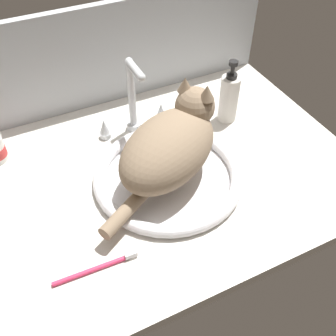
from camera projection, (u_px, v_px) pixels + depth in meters
countertop at (149, 181)px, 99.20cm from camera, size 105.44×68.49×3.00cm
backsplash_wall at (96, 63)px, 111.20cm from camera, size 105.44×2.40×32.38cm
sink_basin at (168, 176)px, 96.61cm from camera, size 36.64×36.64×3.04cm
faucet at (133, 105)px, 104.82cm from camera, size 20.11×10.81×22.11cm
cat at (172, 143)px, 91.11cm from camera, size 38.11×29.94×18.90cm
soap_pump_bottle at (229, 98)px, 109.50cm from camera, size 5.31×5.31×18.61cm
toothbrush at (98, 268)px, 79.59cm from camera, size 17.71×1.80×1.70cm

